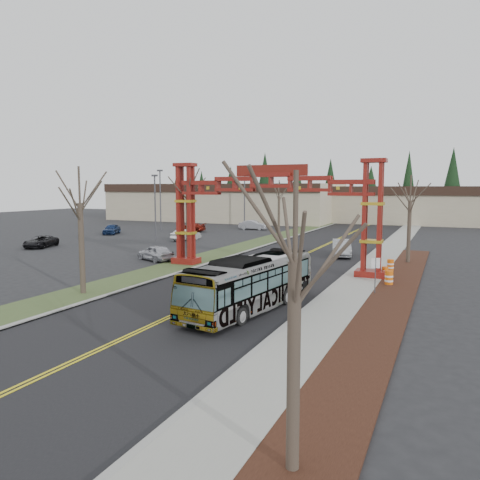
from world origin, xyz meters
The scene contains 33 objects.
ground centered at (0.00, 0.00, 0.00)m, with size 200.00×200.00×0.00m, color black.
road centered at (0.00, 25.00, 0.01)m, with size 12.00×110.00×0.02m, color black.
lane_line_left centered at (-0.12, 25.00, 0.03)m, with size 0.12×100.00×0.01m, color gold.
lane_line_right centered at (0.12, 25.00, 0.03)m, with size 0.12×100.00×0.01m, color gold.
curb_right centered at (6.15, 25.00, 0.07)m, with size 0.30×110.00×0.15m, color #969792.
sidewalk_right centered at (7.60, 25.00, 0.08)m, with size 2.60×110.00×0.14m, color gray.
landscape_strip centered at (10.20, 10.00, 0.06)m, with size 2.60×50.00×0.12m, color black.
grass_median centered at (-8.00, 25.00, 0.04)m, with size 4.00×110.00×0.08m, color #3B4D26.
curb_left centered at (-6.15, 25.00, 0.07)m, with size 0.30×110.00×0.15m, color #969792.
gateway_arch centered at (0.00, 18.00, 5.98)m, with size 18.20×1.60×8.90m.
retail_building_west centered at (-30.00, 71.96, 3.76)m, with size 46.00×22.30×7.50m.
retail_building_east centered at (10.00, 79.95, 3.51)m, with size 38.00×20.30×7.00m.
conifer_treeline centered at (0.25, 92.00, 6.49)m, with size 116.10×5.60×13.00m.
transit_bus centered at (3.31, 5.91, 1.50)m, with size 2.53×10.79×3.01m, color #96989D.
silver_sedan centered at (3.65, 28.31, 0.83)m, with size 1.76×5.06×1.67m, color #A5A8AD.
parked_car_near_a centered at (-11.59, 18.51, 0.74)m, with size 1.75×4.34×1.48m, color #B0B0B8.
parked_car_near_b centered at (-17.64, 34.24, 0.71)m, with size 1.51×4.33×1.43m, color white.
parked_car_near_c centered at (-29.04, 21.30, 0.67)m, with size 2.22×4.82×1.34m, color black.
parked_car_mid_a centered at (-23.07, 44.78, 0.68)m, with size 1.90×4.68×1.36m, color maroon.
parked_car_mid_b centered at (-31.71, 36.82, 0.74)m, with size 1.76×4.37×1.49m, color navy.
parked_car_far_a centered at (-15.54, 51.97, 0.76)m, with size 1.61×4.62×1.52m, color #B4B5BD.
bare_tree_median_near centered at (-8.00, 5.11, 5.77)m, with size 3.49×3.49×8.11m.
bare_tree_median_mid centered at (-8.00, 18.36, 6.25)m, with size 3.29×3.29×8.47m.
bare_tree_median_far centered at (-8.00, 42.78, 5.57)m, with size 3.30×3.30×7.79m.
bare_tree_right_near centered at (10.00, -7.50, 5.06)m, with size 3.17×3.17×7.18m.
bare_tree_right_far centered at (10.00, 26.44, 5.60)m, with size 3.42×3.42×7.89m.
light_pole_near centered at (-20.73, 31.98, 4.85)m, with size 0.73×0.36×8.39m.
light_pole_mid centered at (-28.55, 44.90, 5.53)m, with size 0.83×0.41×9.56m.
light_pole_far centered at (-20.13, 58.90, 5.82)m, with size 0.87×0.44×10.06m.
street_sign centered at (9.09, 12.51, 1.70)m, with size 0.52×0.21×2.37m.
barrel_south centered at (9.59, 15.67, 0.53)m, with size 0.57×0.57×1.06m.
barrel_mid centered at (9.00, 18.35, 0.44)m, with size 0.48×0.48×0.89m.
barrel_north centered at (9.05, 21.45, 0.50)m, with size 0.54×0.54×1.00m.
Camera 1 is at (13.14, -17.60, 6.79)m, focal length 35.00 mm.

